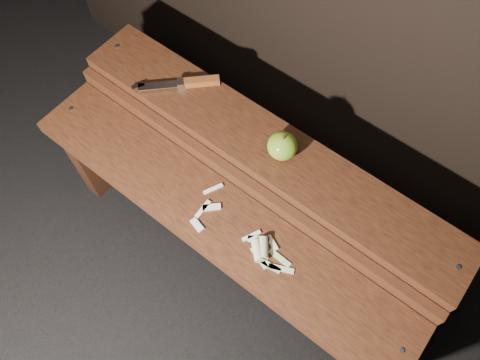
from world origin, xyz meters
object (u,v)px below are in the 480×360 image
Objects in this scene: apple at (282,146)px; bench_rear_tier at (263,160)px; knife at (190,83)px; bench_front_tier at (213,227)px.

bench_rear_tier is at bearing -175.34° from apple.
apple is at bearing 4.66° from bench_rear_tier.
apple is (0.05, 0.00, 0.12)m from bench_rear_tier.
knife reaches higher than bench_rear_tier.
bench_front_tier is 6.22× the size of knife.
bench_front_tier is 0.42m from knife.
bench_rear_tier reaches higher than bench_front_tier.
bench_rear_tier is 6.22× the size of knife.
bench_rear_tier is 0.13m from apple.
apple is (0.05, 0.23, 0.18)m from bench_front_tier.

